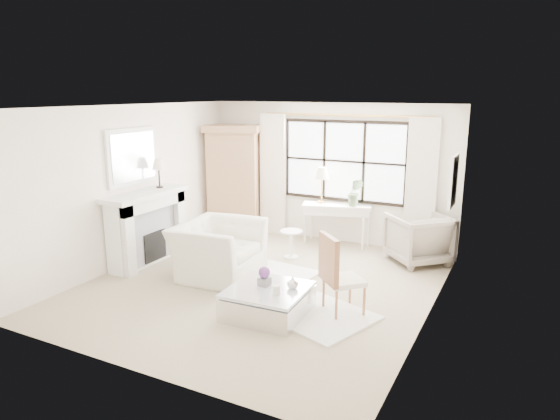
# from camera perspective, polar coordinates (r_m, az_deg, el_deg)

# --- Properties ---
(floor) EXTENTS (5.50, 5.50, 0.00)m
(floor) POSITION_cam_1_polar(r_m,az_deg,el_deg) (7.80, -2.09, -8.51)
(floor) COLOR tan
(floor) RESTS_ON ground
(ceiling) EXTENTS (5.50, 5.50, 0.00)m
(ceiling) POSITION_cam_1_polar(r_m,az_deg,el_deg) (7.23, -2.28, 11.74)
(ceiling) COLOR white
(ceiling) RESTS_ON ground
(wall_back) EXTENTS (5.00, 0.00, 5.00)m
(wall_back) POSITION_cam_1_polar(r_m,az_deg,el_deg) (9.84, 5.67, 4.26)
(wall_back) COLOR white
(wall_back) RESTS_ON ground
(wall_front) EXTENTS (5.00, 0.00, 5.00)m
(wall_front) POSITION_cam_1_polar(r_m,az_deg,el_deg) (5.25, -17.03, -4.53)
(wall_front) COLOR white
(wall_front) RESTS_ON ground
(wall_left) EXTENTS (0.00, 5.50, 5.50)m
(wall_left) POSITION_cam_1_polar(r_m,az_deg,el_deg) (8.87, -16.45, 2.75)
(wall_left) COLOR white
(wall_left) RESTS_ON ground
(wall_right) EXTENTS (0.00, 5.50, 5.50)m
(wall_right) POSITION_cam_1_polar(r_m,az_deg,el_deg) (6.58, 17.20, -0.94)
(wall_right) COLOR white
(wall_right) RESTS_ON ground
(window_pane) EXTENTS (2.40, 0.02, 1.50)m
(window_pane) POSITION_cam_1_polar(r_m,az_deg,el_deg) (9.68, 7.32, 5.56)
(window_pane) COLOR white
(window_pane) RESTS_ON wall_back
(window_frame) EXTENTS (2.50, 0.04, 1.50)m
(window_frame) POSITION_cam_1_polar(r_m,az_deg,el_deg) (9.67, 7.30, 5.55)
(window_frame) COLOR black
(window_frame) RESTS_ON wall_back
(curtain_rod) EXTENTS (3.30, 0.04, 0.04)m
(curtain_rod) POSITION_cam_1_polar(r_m,az_deg,el_deg) (9.55, 7.36, 10.69)
(curtain_rod) COLOR #BF8B42
(curtain_rod) RESTS_ON wall_back
(curtain_left) EXTENTS (0.55, 0.10, 2.47)m
(curtain_left) POSITION_cam_1_polar(r_m,az_deg,el_deg) (10.27, -0.80, 4.06)
(curtain_left) COLOR white
(curtain_left) RESTS_ON ground
(curtain_right) EXTENTS (0.55, 0.10, 2.47)m
(curtain_right) POSITION_cam_1_polar(r_m,az_deg,el_deg) (9.27, 15.83, 2.51)
(curtain_right) COLOR silver
(curtain_right) RESTS_ON ground
(fireplace) EXTENTS (0.58, 1.66, 1.26)m
(fireplace) POSITION_cam_1_polar(r_m,az_deg,el_deg) (8.87, -15.08, -1.82)
(fireplace) COLOR white
(fireplace) RESTS_ON ground
(mirror_frame) EXTENTS (0.05, 1.15, 0.95)m
(mirror_frame) POSITION_cam_1_polar(r_m,az_deg,el_deg) (8.77, -16.51, 5.87)
(mirror_frame) COLOR white
(mirror_frame) RESTS_ON wall_left
(mirror_glass) EXTENTS (0.02, 1.00, 0.80)m
(mirror_glass) POSITION_cam_1_polar(r_m,az_deg,el_deg) (8.75, -16.37, 5.87)
(mirror_glass) COLOR silver
(mirror_glass) RESTS_ON wall_left
(art_frame) EXTENTS (0.04, 0.62, 0.82)m
(art_frame) POSITION_cam_1_polar(r_m,az_deg,el_deg) (8.19, 19.22, 3.11)
(art_frame) COLOR white
(art_frame) RESTS_ON wall_right
(art_canvas) EXTENTS (0.01, 0.52, 0.72)m
(art_canvas) POSITION_cam_1_polar(r_m,az_deg,el_deg) (8.19, 19.08, 3.12)
(art_canvas) COLOR #BDAA92
(art_canvas) RESTS_ON wall_right
(mantel_lamp) EXTENTS (0.22, 0.22, 0.51)m
(mantel_lamp) POSITION_cam_1_polar(r_m,az_deg,el_deg) (8.93, -13.71, 4.97)
(mantel_lamp) COLOR black
(mantel_lamp) RESTS_ON fireplace
(armoire) EXTENTS (1.29, 1.03, 2.24)m
(armoire) POSITION_cam_1_polar(r_m,az_deg,el_deg) (10.39, -5.32, 3.58)
(armoire) COLOR tan
(armoire) RESTS_ON floor
(console_table) EXTENTS (1.38, 0.82, 0.80)m
(console_table) POSITION_cam_1_polar(r_m,az_deg,el_deg) (9.70, 6.45, -1.64)
(console_table) COLOR white
(console_table) RESTS_ON floor
(console_lamp) EXTENTS (0.28, 0.28, 0.69)m
(console_lamp) POSITION_cam_1_polar(r_m,az_deg,el_deg) (9.62, 4.81, 4.10)
(console_lamp) COLOR #A57E39
(console_lamp) RESTS_ON console_table
(orchid_plant) EXTENTS (0.33, 0.29, 0.53)m
(orchid_plant) POSITION_cam_1_polar(r_m,az_deg,el_deg) (9.45, 8.56, 2.02)
(orchid_plant) COLOR #546D49
(orchid_plant) RESTS_ON console_table
(side_table) EXTENTS (0.40, 0.40, 0.51)m
(side_table) POSITION_cam_1_polar(r_m,az_deg,el_deg) (8.88, 1.29, -3.46)
(side_table) COLOR white
(side_table) RESTS_ON floor
(rug_left) EXTENTS (1.89, 1.42, 0.03)m
(rug_left) POSITION_cam_1_polar(r_m,az_deg,el_deg) (8.23, -2.74, -7.18)
(rug_left) COLOR white
(rug_left) RESTS_ON floor
(rug_right) EXTENTS (1.80, 1.57, 0.03)m
(rug_right) POSITION_cam_1_polar(r_m,az_deg,el_deg) (6.85, 3.78, -11.63)
(rug_right) COLOR white
(rug_right) RESTS_ON floor
(club_armchair) EXTENTS (1.26, 1.42, 0.87)m
(club_armchair) POSITION_cam_1_polar(r_m,az_deg,el_deg) (8.08, -7.09, -4.51)
(club_armchair) COLOR silver
(club_armchair) RESTS_ON floor
(wingback_chair) EXTENTS (1.31, 1.32, 0.86)m
(wingback_chair) POSITION_cam_1_polar(r_m,az_deg,el_deg) (8.96, 15.53, -3.15)
(wingback_chair) COLOR gray
(wingback_chair) RESTS_ON floor
(french_chair) EXTENTS (0.68, 0.68, 1.08)m
(french_chair) POSITION_cam_1_polar(r_m,az_deg,el_deg) (6.80, 7.08, -9.19)
(french_chair) COLOR #AB6E47
(french_chair) RESTS_ON floor
(coffee_table) EXTENTS (1.05, 1.05, 0.38)m
(coffee_table) POSITION_cam_1_polar(r_m,az_deg,el_deg) (6.75, -1.38, -10.45)
(coffee_table) COLOR silver
(coffee_table) RESTS_ON floor
(planter_box) EXTENTS (0.15, 0.15, 0.11)m
(planter_box) POSITION_cam_1_polar(r_m,az_deg,el_deg) (6.74, -1.80, -8.18)
(planter_box) COLOR slate
(planter_box) RESTS_ON coffee_table
(planter_flowers) EXTENTS (0.16, 0.16, 0.16)m
(planter_flowers) POSITION_cam_1_polar(r_m,az_deg,el_deg) (6.69, -1.81, -7.14)
(planter_flowers) COLOR #613078
(planter_flowers) RESTS_ON planter_box
(pillar_candle) EXTENTS (0.10, 0.10, 0.12)m
(pillar_candle) POSITION_cam_1_polar(r_m,az_deg,el_deg) (6.46, -0.44, -9.10)
(pillar_candle) COLOR beige
(pillar_candle) RESTS_ON coffee_table
(coffee_vase) EXTENTS (0.18, 0.18, 0.16)m
(coffee_vase) POSITION_cam_1_polar(r_m,az_deg,el_deg) (6.63, 1.45, -8.28)
(coffee_vase) COLOR silver
(coffee_vase) RESTS_ON coffee_table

